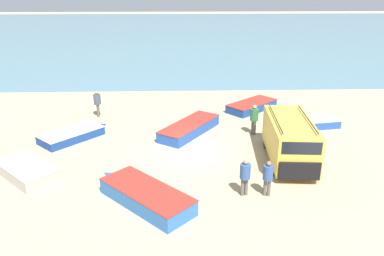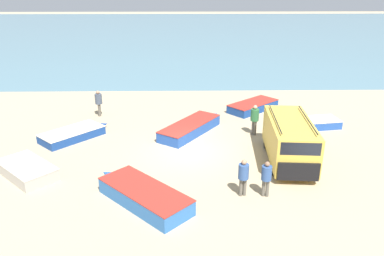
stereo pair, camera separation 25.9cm
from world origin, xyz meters
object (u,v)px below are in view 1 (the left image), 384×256
Objects in this scene: fishing_rowboat_1 at (191,127)px; fisherman_2 at (97,101)px; fishing_rowboat_3 at (310,123)px; fisherman_3 at (245,174)px; parked_van at (290,139)px; fisherman_1 at (254,117)px; fishing_rowboat_4 at (253,106)px; fishing_rowboat_0 at (144,195)px; fishing_rowboat_2 at (73,135)px; fisherman_0 at (268,175)px; fishing_rowboat_5 at (26,170)px.

fishing_rowboat_1 is 6.88m from fisherman_2.
fishing_rowboat_3 is 9.57m from fisherman_3.
fisherman_1 is (-1.07, 3.55, -0.10)m from parked_van.
fishing_rowboat_4 is 11.59m from fisherman_3.
parked_van is 1.30× the size of fishing_rowboat_3.
fisherman_2 is (-3.95, 10.63, 0.70)m from fishing_rowboat_0.
fishing_rowboat_4 is at bearing -12.63° from fishing_rowboat_1.
fisherman_1 is (3.66, -0.45, 0.76)m from fishing_rowboat_1.
fisherman_1 is 6.93m from fisherman_3.
fishing_rowboat_2 is 2.37× the size of fisherman_0.
fisherman_0 reaches higher than fishing_rowboat_1.
fisherman_1 reaches higher than fishing_rowboat_4.
fisherman_3 is at bearing -79.97° from fisherman_0.
fisherman_0 reaches higher than fishing_rowboat_0.
fisherman_2 is 1.05× the size of fisherman_3.
fishing_rowboat_2 is 2.27× the size of fisherman_3.
fisherman_0 is (-1.78, -3.25, -0.23)m from parked_van.
fishing_rowboat_1 is at bearing -125.61° from parked_van.
fisherman_2 is (0.69, 3.84, 0.79)m from fishing_rowboat_2.
fishing_rowboat_1 is 3.76m from fisherman_1.
fisherman_3 is at bearing -82.77° from fishing_rowboat_2.
fisherman_0 is 6.84m from fisherman_1.
fishing_rowboat_0 is (-6.89, -3.58, -0.84)m from parked_van.
fisherman_2 is (-13.54, 2.37, 0.79)m from fishing_rowboat_3.
parked_van is 12.94m from fisherman_2.
parked_van is 7.81m from fishing_rowboat_0.
fishing_rowboat_0 is 2.43× the size of fisherman_1.
fishing_rowboat_5 is at bearing 12.13° from fishing_rowboat_3.
fisherman_3 is at bearing 46.38° from fishing_rowboat_3.
fisherman_3 is (-1.65, -6.73, -0.09)m from fisherman_1.
fishing_rowboat_5 is 2.15× the size of fisherman_0.
fishing_rowboat_3 is (14.23, 1.46, 0.00)m from fishing_rowboat_2.
fishing_rowboat_0 reaches higher than fishing_rowboat_4.
fisherman_3 is (9.80, -1.97, 0.70)m from fishing_rowboat_5.
fishing_rowboat_5 is 12.43m from fisherman_1.
fishing_rowboat_0 reaches higher than fishing_rowboat_1.
fisherman_1 is at bearing -141.06° from fishing_rowboat_4.
fisherman_3 reaches higher than fisherman_0.
fisherman_0 is at bearing -138.55° from fishing_rowboat_4.
fisherman_2 is (1.68, 8.27, 0.75)m from fishing_rowboat_5.
parked_van is at bearing 165.35° from fisherman_0.
parked_van reaches higher than fisherman_1.
fishing_rowboat_1 is at bearing -143.74° from fisherman_0.
fisherman_3 is at bearing -129.35° from fishing_rowboat_0.
fisherman_2 is (-10.59, -1.07, 0.76)m from fishing_rowboat_4.
parked_van is at bearing -36.96° from fisherman_2.
fisherman_1 is at bearing -158.58° from parked_van.
fisherman_1 is at bearing -44.95° from fishing_rowboat_2.
fishing_rowboat_4 reaches higher than fishing_rowboat_3.
fishing_rowboat_5 is at bearing -86.59° from fisherman_0.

